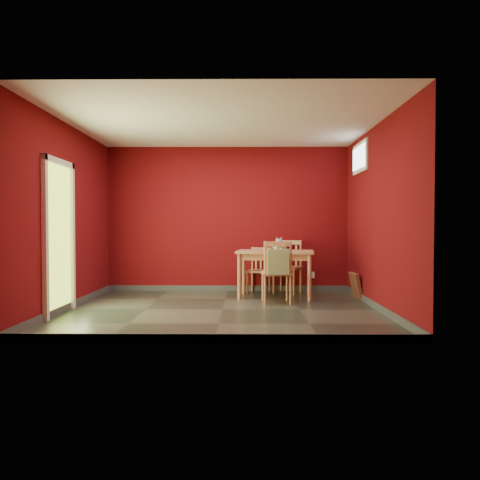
{
  "coord_description": "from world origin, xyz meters",
  "views": [
    {
      "loc": [
        0.32,
        -6.77,
        1.2
      ],
      "look_at": [
        0.25,
        0.45,
        1.0
      ],
      "focal_mm": 35.0,
      "sensor_mm": 36.0,
      "label": 1
    }
  ],
  "objects_px": {
    "tote_bag": "(278,262)",
    "chair_far_left": "(259,269)",
    "chair_near": "(277,272)",
    "cat": "(278,244)",
    "dining_table": "(275,256)",
    "chair_far_right": "(288,266)",
    "picture_frame": "(356,286)"
  },
  "relations": [
    {
      "from": "dining_table",
      "to": "tote_bag",
      "type": "xyz_separation_m",
      "value": [
        -0.01,
        -0.87,
        -0.03
      ]
    },
    {
      "from": "chair_near",
      "to": "tote_bag",
      "type": "distance_m",
      "value": 0.29
    },
    {
      "from": "dining_table",
      "to": "chair_far_right",
      "type": "distance_m",
      "value": 0.69
    },
    {
      "from": "cat",
      "to": "picture_frame",
      "type": "bearing_deg",
      "value": -1.73
    },
    {
      "from": "picture_frame",
      "to": "dining_table",
      "type": "bearing_deg",
      "value": 175.1
    },
    {
      "from": "chair_far_right",
      "to": "cat",
      "type": "xyz_separation_m",
      "value": [
        -0.23,
        -0.64,
        0.43
      ]
    },
    {
      "from": "dining_table",
      "to": "tote_bag",
      "type": "bearing_deg",
      "value": -90.66
    },
    {
      "from": "chair_near",
      "to": "cat",
      "type": "relative_size",
      "value": 2.05
    },
    {
      "from": "chair_near",
      "to": "cat",
      "type": "xyz_separation_m",
      "value": [
        0.06,
        0.59,
        0.42
      ]
    },
    {
      "from": "tote_bag",
      "to": "chair_far_left",
      "type": "bearing_deg",
      "value": 99.25
    },
    {
      "from": "chair_far_left",
      "to": "cat",
      "type": "distance_m",
      "value": 0.89
    },
    {
      "from": "chair_far_right",
      "to": "picture_frame",
      "type": "height_order",
      "value": "chair_far_right"
    },
    {
      "from": "chair_near",
      "to": "picture_frame",
      "type": "relative_size",
      "value": 2.25
    },
    {
      "from": "chair_near",
      "to": "tote_bag",
      "type": "relative_size",
      "value": 2.18
    },
    {
      "from": "chair_near",
      "to": "tote_bag",
      "type": "xyz_separation_m",
      "value": [
        0.01,
        -0.23,
        0.17
      ]
    },
    {
      "from": "chair_near",
      "to": "cat",
      "type": "distance_m",
      "value": 0.72
    },
    {
      "from": "chair_far_right",
      "to": "chair_near",
      "type": "relative_size",
      "value": 0.97
    },
    {
      "from": "chair_near",
      "to": "tote_bag",
      "type": "bearing_deg",
      "value": -88.32
    },
    {
      "from": "dining_table",
      "to": "chair_far_left",
      "type": "xyz_separation_m",
      "value": [
        -0.25,
        0.62,
        -0.28
      ]
    },
    {
      "from": "chair_far_left",
      "to": "cat",
      "type": "xyz_separation_m",
      "value": [
        0.3,
        -0.67,
        0.5
      ]
    },
    {
      "from": "chair_far_right",
      "to": "cat",
      "type": "relative_size",
      "value": 1.99
    },
    {
      "from": "picture_frame",
      "to": "cat",
      "type": "bearing_deg",
      "value": 177.12
    },
    {
      "from": "chair_far_left",
      "to": "chair_near",
      "type": "bearing_deg",
      "value": -79.39
    },
    {
      "from": "tote_bag",
      "to": "cat",
      "type": "distance_m",
      "value": 0.85
    },
    {
      "from": "chair_far_right",
      "to": "chair_near",
      "type": "height_order",
      "value": "chair_near"
    },
    {
      "from": "chair_far_right",
      "to": "cat",
      "type": "distance_m",
      "value": 0.81
    },
    {
      "from": "tote_bag",
      "to": "chair_far_right",
      "type": "bearing_deg",
      "value": 78.89
    },
    {
      "from": "dining_table",
      "to": "tote_bag",
      "type": "height_order",
      "value": "tote_bag"
    },
    {
      "from": "dining_table",
      "to": "chair_far_left",
      "type": "height_order",
      "value": "chair_far_left"
    },
    {
      "from": "dining_table",
      "to": "picture_frame",
      "type": "xyz_separation_m",
      "value": [
        1.35,
        -0.12,
        -0.49
      ]
    },
    {
      "from": "dining_table",
      "to": "picture_frame",
      "type": "distance_m",
      "value": 1.44
    },
    {
      "from": "dining_table",
      "to": "tote_bag",
      "type": "distance_m",
      "value": 0.87
    }
  ]
}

